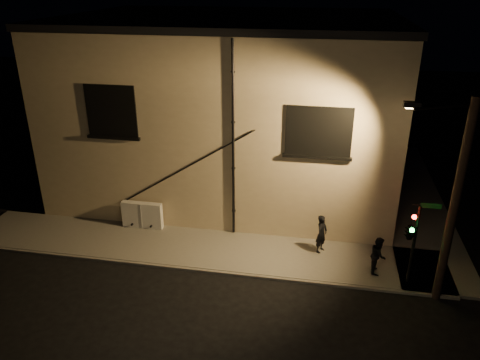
% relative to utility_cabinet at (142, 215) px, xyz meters
% --- Properties ---
extents(ground, '(90.00, 90.00, 0.00)m').
position_rel_utility_cabinet_xyz_m(ground, '(5.94, -2.70, -0.73)').
color(ground, black).
extents(sidewalk, '(21.00, 16.00, 0.12)m').
position_rel_utility_cabinet_xyz_m(sidewalk, '(7.17, 1.69, -0.67)').
color(sidewalk, slate).
rests_on(sidewalk, ground).
extents(building, '(16.20, 12.23, 8.80)m').
position_rel_utility_cabinet_xyz_m(building, '(2.94, 6.29, 3.68)').
color(building, beige).
rests_on(building, ground).
extents(utility_cabinet, '(1.84, 0.31, 1.21)m').
position_rel_utility_cabinet_xyz_m(utility_cabinet, '(0.00, 0.00, 0.00)').
color(utility_cabinet, silver).
rests_on(utility_cabinet, sidewalk).
extents(pedestrian_a, '(0.62, 0.71, 1.64)m').
position_rel_utility_cabinet_xyz_m(pedestrian_a, '(7.96, -0.61, 0.21)').
color(pedestrian_a, black).
rests_on(pedestrian_a, sidewalk).
extents(pedestrian_b, '(0.60, 0.75, 1.49)m').
position_rel_utility_cabinet_xyz_m(pedestrian_b, '(10.11, -1.70, 0.14)').
color(pedestrian_b, black).
rests_on(pedestrian_b, sidewalk).
extents(traffic_signal, '(1.16, 1.91, 3.28)m').
position_rel_utility_cabinet_xyz_m(traffic_signal, '(11.01, -2.24, 1.59)').
color(traffic_signal, black).
rests_on(traffic_signal, sidewalk).
extents(streetlamp_pole, '(2.03, 1.39, 7.32)m').
position_rel_utility_cabinet_xyz_m(streetlamp_pole, '(12.03, -2.69, 3.15)').
color(streetlamp_pole, black).
rests_on(streetlamp_pole, ground).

